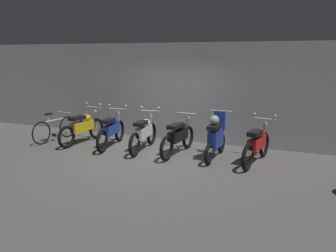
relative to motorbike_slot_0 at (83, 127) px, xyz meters
The scene contains 9 objects.
ground_plane 2.68m from the motorbike_slot_0, 15.84° to the right, with size 80.00×80.00×0.00m, color #565451.
back_wall 3.13m from the motorbike_slot_0, 31.32° to the left, with size 16.00×0.30×2.94m, color #9EA0A3.
motorbike_slot_0 is the anchor object (origin of this frame).
motorbike_slot_1 1.01m from the motorbike_slot_0, ahead, with size 0.58×1.94×1.15m.
motorbike_slot_2 2.03m from the motorbike_slot_0, ahead, with size 0.59×1.95×1.15m.
motorbike_slot_3 3.05m from the motorbike_slot_0, ahead, with size 0.56×1.95×1.03m.
motorbike_slot_4 4.06m from the motorbike_slot_0, ahead, with size 0.56×1.68×1.18m.
motorbike_slot_5 5.08m from the motorbike_slot_0, ahead, with size 0.59×1.94×1.15m.
bicycle 0.97m from the motorbike_slot_0, behind, with size 0.50×1.72×0.89m.
Camera 1 is at (3.58, -7.49, 2.61)m, focal length 36.51 mm.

